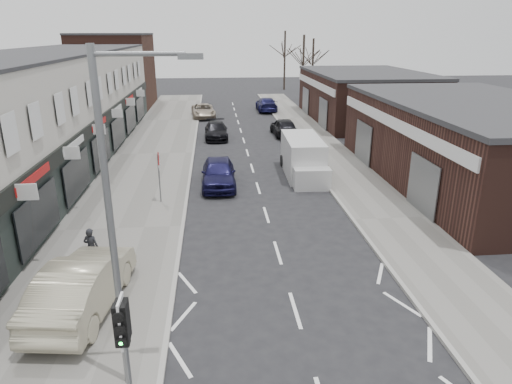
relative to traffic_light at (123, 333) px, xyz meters
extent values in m
plane|color=black|center=(4.40, 2.02, -2.41)|extent=(160.00, 160.00, 0.00)
cube|color=slate|center=(-2.35, 24.02, -2.35)|extent=(5.50, 64.00, 0.12)
cube|color=slate|center=(10.15, 24.02, -2.35)|extent=(3.50, 64.00, 0.12)
cube|color=beige|center=(-9.10, 21.52, 1.14)|extent=(8.00, 41.00, 7.10)
cube|color=#42231C|center=(-9.10, 47.02, 1.59)|extent=(8.00, 10.00, 8.00)
cube|color=#3B211B|center=(16.90, 16.02, -0.16)|extent=(10.00, 18.00, 4.50)
cube|color=#3B211B|center=(16.90, 36.02, -0.16)|extent=(10.00, 16.00, 4.50)
cylinder|color=slate|center=(0.00, 0.02, -0.79)|extent=(0.12, 0.12, 3.00)
cube|color=silver|center=(0.00, 0.02, 0.26)|extent=(0.05, 0.55, 1.10)
cube|color=black|center=(0.00, -0.10, 0.26)|extent=(0.28, 0.22, 0.95)
sphere|color=#0CE533|center=(0.00, -0.22, -0.04)|extent=(0.18, 0.18, 0.18)
cube|color=black|center=(0.00, 0.14, 0.26)|extent=(0.26, 0.20, 0.90)
cylinder|color=slate|center=(-0.30, 1.22, 1.71)|extent=(0.16, 0.16, 8.00)
cylinder|color=slate|center=(0.60, 1.22, 5.51)|extent=(1.80, 0.10, 0.10)
cube|color=slate|center=(1.60, 1.22, 5.46)|extent=(0.50, 0.22, 0.12)
cylinder|color=slate|center=(-0.80, 14.02, -1.04)|extent=(0.07, 0.07, 2.50)
cube|color=white|center=(-0.75, 14.02, -0.44)|extent=(0.04, 0.45, 0.25)
cube|color=silver|center=(7.36, 18.47, -1.27)|extent=(2.24, 5.10, 2.30)
cube|color=silver|center=(7.36, 15.51, -1.82)|extent=(2.05, 0.94, 1.21)
cylinder|color=black|center=(6.42, 16.71, -2.03)|extent=(0.24, 0.77, 0.77)
cylinder|color=black|center=(8.30, 16.71, -2.03)|extent=(0.24, 0.77, 0.77)
cylinder|color=black|center=(6.42, 20.23, -2.03)|extent=(0.24, 0.77, 0.77)
cylinder|color=black|center=(8.30, 20.23, -2.03)|extent=(0.24, 0.77, 0.77)
imported|color=#AEA78B|center=(-2.16, 4.53, -1.44)|extent=(2.46, 5.38, 1.71)
imported|color=black|center=(-2.60, 7.38, -1.55)|extent=(0.60, 0.45, 1.50)
imported|color=#14123A|center=(2.20, 16.58, -1.62)|extent=(1.91, 4.69, 1.59)
imported|color=black|center=(2.20, 28.99, -1.76)|extent=(1.90, 4.54, 1.31)
imported|color=#A39582|center=(1.00, 38.93, -1.73)|extent=(2.67, 5.07, 1.36)
imported|color=silver|center=(7.26, 19.05, -1.72)|extent=(1.73, 4.31, 1.39)
imported|color=black|center=(7.90, 29.53, -1.66)|extent=(2.01, 4.50, 1.50)
imported|color=#151542|center=(7.90, 42.30, -1.67)|extent=(2.09, 5.11, 1.48)
camera|label=1|loc=(2.01, -8.19, 5.91)|focal=32.00mm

